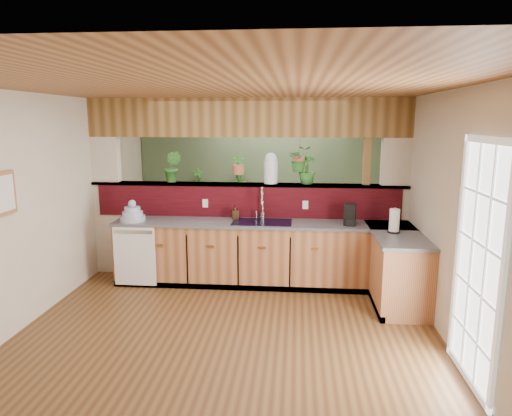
# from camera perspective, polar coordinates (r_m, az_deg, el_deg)

# --- Properties ---
(ground) EXTENTS (4.60, 7.00, 0.01)m
(ground) POSITION_cam_1_polar(r_m,az_deg,el_deg) (5.71, -2.61, -12.74)
(ground) COLOR brown
(ground) RESTS_ON ground
(ceiling) EXTENTS (4.60, 7.00, 0.01)m
(ceiling) POSITION_cam_1_polar(r_m,az_deg,el_deg) (5.24, -2.87, 14.32)
(ceiling) COLOR brown
(ceiling) RESTS_ON ground
(wall_back) EXTENTS (4.60, 0.02, 2.60)m
(wall_back) POSITION_cam_1_polar(r_m,az_deg,el_deg) (8.76, 0.39, 4.44)
(wall_back) COLOR beige
(wall_back) RESTS_ON ground
(wall_front) EXTENTS (4.60, 0.02, 2.60)m
(wall_front) POSITION_cam_1_polar(r_m,az_deg,el_deg) (2.07, -16.70, -17.99)
(wall_front) COLOR beige
(wall_front) RESTS_ON ground
(wall_left) EXTENTS (0.02, 7.00, 2.60)m
(wall_left) POSITION_cam_1_polar(r_m,az_deg,el_deg) (6.07, -24.77, 0.54)
(wall_left) COLOR beige
(wall_left) RESTS_ON ground
(wall_right) EXTENTS (0.02, 7.00, 2.60)m
(wall_right) POSITION_cam_1_polar(r_m,az_deg,el_deg) (5.50, 21.73, -0.21)
(wall_right) COLOR beige
(wall_right) RESTS_ON ground
(pass_through_partition) EXTENTS (4.60, 0.21, 2.60)m
(pass_through_partition) POSITION_cam_1_polar(r_m,az_deg,el_deg) (6.65, -0.89, 1.42)
(pass_through_partition) COLOR beige
(pass_through_partition) RESTS_ON ground
(pass_through_ledge) EXTENTS (4.60, 0.21, 0.04)m
(pass_through_ledge) POSITION_cam_1_polar(r_m,az_deg,el_deg) (6.63, -1.15, 2.95)
(pass_through_ledge) COLOR brown
(pass_through_ledge) RESTS_ON ground
(header_beam) EXTENTS (4.60, 0.15, 0.55)m
(header_beam) POSITION_cam_1_polar(r_m,az_deg,el_deg) (6.57, -1.18, 11.24)
(header_beam) COLOR brown
(header_beam) RESTS_ON ground
(sage_backwall) EXTENTS (4.55, 0.02, 2.55)m
(sage_backwall) POSITION_cam_1_polar(r_m,az_deg,el_deg) (8.74, 0.38, 4.42)
(sage_backwall) COLOR #506847
(sage_backwall) RESTS_ON ground
(countertop) EXTENTS (4.14, 1.52, 0.90)m
(countertop) POSITION_cam_1_polar(r_m,az_deg,el_deg) (6.32, 6.01, -6.07)
(countertop) COLOR #935833
(countertop) RESTS_ON ground
(dishwasher) EXTENTS (0.58, 0.03, 0.82)m
(dishwasher) POSITION_cam_1_polar(r_m,az_deg,el_deg) (6.50, -14.94, -5.82)
(dishwasher) COLOR white
(dishwasher) RESTS_ON ground
(navy_sink) EXTENTS (0.82, 0.50, 0.18)m
(navy_sink) POSITION_cam_1_polar(r_m,az_deg,el_deg) (6.34, 0.75, -2.46)
(navy_sink) COLOR black
(navy_sink) RESTS_ON countertop
(french_door) EXTENTS (0.06, 1.02, 2.16)m
(french_door) POSITION_cam_1_polar(r_m,az_deg,el_deg) (4.35, 25.92, -6.73)
(french_door) COLOR white
(french_door) RESTS_ON ground
(framed_print) EXTENTS (0.04, 0.35, 0.45)m
(framed_print) POSITION_cam_1_polar(r_m,az_deg,el_deg) (5.35, -28.93, 1.63)
(framed_print) COLOR #935833
(framed_print) RESTS_ON wall_left
(faucet) EXTENTS (0.21, 0.21, 0.47)m
(faucet) POSITION_cam_1_polar(r_m,az_deg,el_deg) (6.43, 0.77, 0.75)
(faucet) COLOR #B7B7B2
(faucet) RESTS_ON countertop
(dish_stack) EXTENTS (0.35, 0.35, 0.30)m
(dish_stack) POSITION_cam_1_polar(r_m,az_deg,el_deg) (6.58, -15.17, -0.80)
(dish_stack) COLOR #9CABC9
(dish_stack) RESTS_ON countertop
(soap_dispenser) EXTENTS (0.11, 0.11, 0.20)m
(soap_dispenser) POSITION_cam_1_polar(r_m,az_deg,el_deg) (6.48, -2.63, -0.54)
(soap_dispenser) COLOR #382314
(soap_dispenser) RESTS_ON countertop
(coffee_maker) EXTENTS (0.15, 0.26, 0.28)m
(coffee_maker) POSITION_cam_1_polar(r_m,az_deg,el_deg) (6.27, 11.68, -0.88)
(coffee_maker) COLOR black
(coffee_maker) RESTS_ON countertop
(paper_towel) EXTENTS (0.15, 0.15, 0.32)m
(paper_towel) POSITION_cam_1_polar(r_m,az_deg,el_deg) (5.96, 16.90, -1.59)
(paper_towel) COLOR black
(paper_towel) RESTS_ON countertop
(glass_jar) EXTENTS (0.20, 0.20, 0.44)m
(glass_jar) POSITION_cam_1_polar(r_m,az_deg,el_deg) (6.57, 1.87, 5.00)
(glass_jar) COLOR silver
(glass_jar) RESTS_ON pass_through_ledge
(ledge_plant_left) EXTENTS (0.27, 0.23, 0.45)m
(ledge_plant_left) POSITION_cam_1_polar(r_m,az_deg,el_deg) (6.81, -10.38, 5.08)
(ledge_plant_left) COLOR #286222
(ledge_plant_left) RESTS_ON pass_through_ledge
(ledge_plant_right) EXTENTS (0.25, 0.25, 0.42)m
(ledge_plant_right) POSITION_cam_1_polar(r_m,az_deg,el_deg) (6.57, 6.39, 4.82)
(ledge_plant_right) COLOR #286222
(ledge_plant_right) RESTS_ON pass_through_ledge
(hanging_plant_a) EXTENTS (0.19, 0.16, 0.53)m
(hanging_plant_a) POSITION_cam_1_polar(r_m,az_deg,el_deg) (6.60, -2.24, 6.07)
(hanging_plant_a) COLOR brown
(hanging_plant_a) RESTS_ON header_beam
(hanging_plant_b) EXTENTS (0.38, 0.34, 0.47)m
(hanging_plant_b) POSITION_cam_1_polar(r_m,az_deg,el_deg) (6.54, 5.47, 7.48)
(hanging_plant_b) COLOR brown
(hanging_plant_b) RESTS_ON header_beam
(shelving_console) EXTENTS (1.49, 0.96, 0.97)m
(shelving_console) POSITION_cam_1_polar(r_m,az_deg,el_deg) (8.73, -4.42, -0.93)
(shelving_console) COLOR black
(shelving_console) RESTS_ON ground
(shelf_plant_a) EXTENTS (0.24, 0.18, 0.41)m
(shelf_plant_a) POSITION_cam_1_polar(r_m,az_deg,el_deg) (8.70, -7.27, 3.60)
(shelf_plant_a) COLOR #286222
(shelf_plant_a) RESTS_ON shelving_console
(shelf_plant_b) EXTENTS (0.30, 0.30, 0.44)m
(shelf_plant_b) POSITION_cam_1_polar(r_m,az_deg,el_deg) (8.56, -2.08, 3.65)
(shelf_plant_b) COLOR #286222
(shelf_plant_b) RESTS_ON shelving_console
(floor_plant) EXTENTS (0.64, 0.56, 0.70)m
(floor_plant) POSITION_cam_1_polar(r_m,az_deg,el_deg) (7.52, 8.50, -4.13)
(floor_plant) COLOR #286222
(floor_plant) RESTS_ON ground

